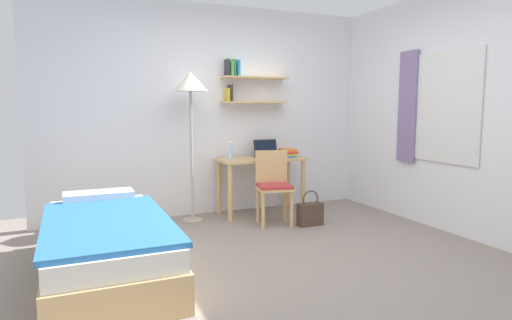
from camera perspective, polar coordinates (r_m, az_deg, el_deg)
The scene contains 11 objects.
ground_plane at distance 3.94m, azimuth 4.53°, elevation -13.15°, with size 5.28×5.28×0.00m, color gray.
wall_back at distance 5.56m, azimuth -5.13°, elevation 6.49°, with size 4.40×0.27×2.60m.
wall_right at distance 5.00m, azimuth 25.60°, elevation 5.73°, with size 0.10×4.40×2.60m.
bed at distance 3.80m, azimuth -18.94°, elevation -10.46°, with size 0.93×1.99×0.54m.
desk at distance 5.49m, azimuth 0.65°, elevation -1.15°, with size 1.08×0.51×0.71m.
desk_chair at distance 5.05m, azimuth 2.30°, elevation -3.09°, with size 0.47×0.45×0.84m.
standing_lamp at distance 5.11m, azimuth -8.57°, elevation 9.10°, with size 0.41×0.41×1.75m.
laptop at distance 5.58m, azimuth 1.44°, elevation 0.97°, with size 0.32×0.23×0.22m.
water_bottle at distance 5.28m, azimuth -3.45°, elevation 1.22°, with size 0.06×0.06×0.22m, color silver.
book_stack at distance 5.61m, azimuth 4.21°, elevation 0.94°, with size 0.20×0.25×0.11m.
handbag at distance 5.06m, azimuth 7.10°, elevation -6.94°, with size 0.29×0.12×0.41m.
Camera 1 is at (-1.74, -3.26, 1.36)m, focal length 30.59 mm.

